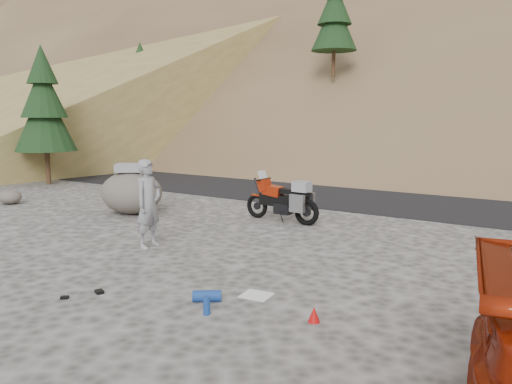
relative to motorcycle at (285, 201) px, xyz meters
The scene contains 13 objects.
ground 3.61m from the motorcycle, 84.69° to the right, with size 140.00×140.00×0.00m, color #454340.
road 5.48m from the motorcycle, 86.52° to the left, with size 120.00×7.00×0.05m, color black.
conifer_verge 10.97m from the motorcycle, behind, with size 2.20×2.20×5.04m.
motorcycle is the anchor object (origin of this frame).
man 3.62m from the motorcycle, 106.00° to the right, with size 0.62×0.41×1.69m, color gray.
boulder 4.03m from the motorcycle, 161.47° to the right, with size 2.12×1.99×1.27m.
small_rock 8.12m from the motorcycle, 164.03° to the right, with size 0.84×0.80×0.41m.
gear_white_cloth 5.03m from the motorcycle, 64.18° to the right, with size 0.41×0.36×0.01m, color white.
gear_blue_mat 5.37m from the motorcycle, 71.04° to the right, with size 0.15×0.15×0.39m, color navy.
gear_bottle 5.79m from the motorcycle, 69.53° to the right, with size 0.09×0.09×0.24m, color navy.
gear_funnel 5.87m from the motorcycle, 56.19° to the right, with size 0.15×0.15×0.19m, color #BE0C0C.
gear_glove_a 5.68m from the motorcycle, 87.45° to the right, with size 0.14×0.10×0.04m, color black.
gear_glove_b 6.08m from the motorcycle, 89.70° to the right, with size 0.10×0.08×0.03m, color black.
Camera 1 is at (5.54, -6.53, 2.49)m, focal length 35.00 mm.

